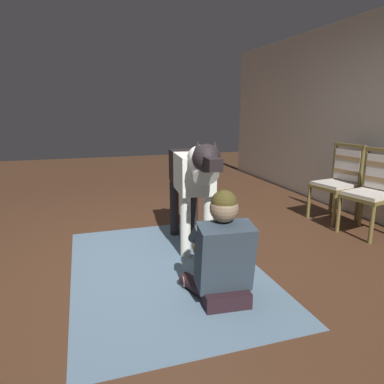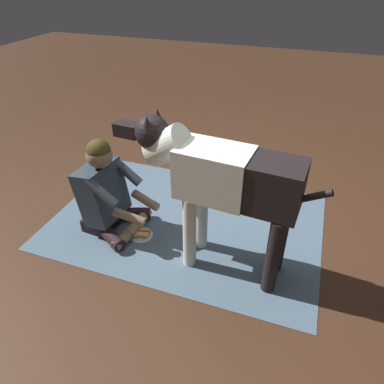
% 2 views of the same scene
% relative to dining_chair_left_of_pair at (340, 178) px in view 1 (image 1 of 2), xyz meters
% --- Properties ---
extents(ground_plane, '(15.14, 15.14, 0.00)m').
position_rel_dining_chair_left_of_pair_xyz_m(ground_plane, '(0.54, -2.54, -0.54)').
color(ground_plane, '#422819').
extents(area_rug, '(2.39, 1.64, 0.01)m').
position_rel_dining_chair_left_of_pair_xyz_m(area_rug, '(0.78, -2.50, -0.54)').
color(area_rug, slate).
rests_on(area_rug, ground).
extents(dining_chair_left_of_pair, '(0.53, 0.53, 0.98)m').
position_rel_dining_chair_left_of_pair_xyz_m(dining_chair_left_of_pair, '(0.00, 0.00, 0.00)').
color(dining_chair_left_of_pair, brown).
rests_on(dining_chair_left_of_pair, ground).
extents(dining_chair_right_of_pair, '(0.55, 0.55, 0.98)m').
position_rel_dining_chair_left_of_pair_xyz_m(dining_chair_right_of_pair, '(0.56, -0.00, 0.00)').
color(dining_chair_right_of_pair, brown).
rests_on(dining_chair_right_of_pair, ground).
extents(person_sitting_on_floor, '(0.66, 0.58, 0.86)m').
position_rel_dining_chair_left_of_pair_xyz_m(person_sitting_on_floor, '(1.38, -2.20, -0.19)').
color(person_sitting_on_floor, black).
rests_on(person_sitting_on_floor, ground).
extents(large_dog, '(1.54, 0.39, 1.16)m').
position_rel_dining_chair_left_of_pair_xyz_m(large_dog, '(0.38, -2.12, 0.22)').
color(large_dog, silver).
rests_on(large_dog, ground).
extents(hot_dog_on_plate, '(0.21, 0.21, 0.06)m').
position_rel_dining_chair_left_of_pair_xyz_m(hot_dog_on_plate, '(1.08, -2.18, -0.52)').
color(hot_dog_on_plate, silver).
rests_on(hot_dog_on_plate, ground).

